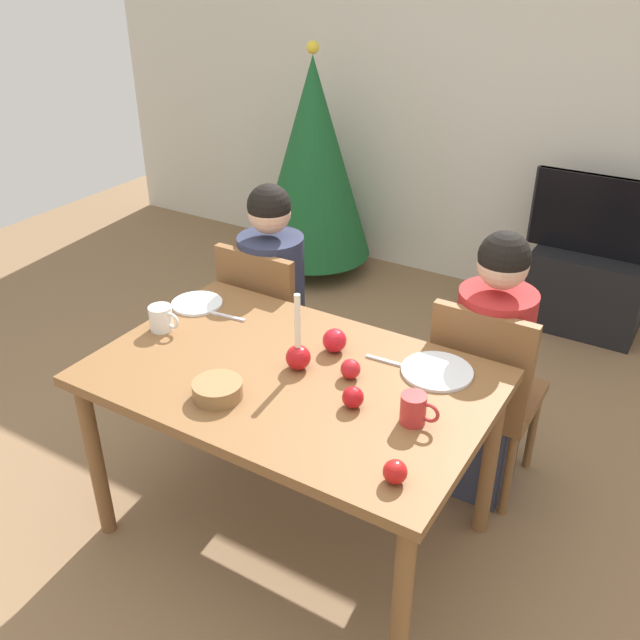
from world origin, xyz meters
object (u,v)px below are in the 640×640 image
(christmas_tree, at_px, (313,160))
(apple_near_candle, at_px, (351,369))
(dining_table, at_px, (291,393))
(apple_by_right_mug, at_px, (353,397))
(tv_stand, at_px, (586,291))
(mug_left, at_px, (162,318))
(candle_centerpiece, at_px, (298,353))
(apple_far_edge, at_px, (395,472))
(tv, at_px, (602,216))
(chair_left, at_px, (269,322))
(person_left_child, at_px, (273,309))
(bowl_walnuts, at_px, (218,390))
(mug_right, at_px, (414,409))
(apple_by_left_plate, at_px, (335,340))
(plate_right, at_px, (437,371))
(plate_left, at_px, (197,303))
(chair_right, at_px, (484,389))
(person_right_child, at_px, (488,373))

(christmas_tree, bearing_deg, apple_near_candle, -55.29)
(dining_table, height_order, apple_by_right_mug, apple_by_right_mug)
(tv_stand, height_order, mug_left, mug_left)
(candle_centerpiece, relative_size, apple_far_edge, 4.16)
(dining_table, relative_size, tv, 1.77)
(apple_by_right_mug, bearing_deg, dining_table, 168.42)
(chair_left, bearing_deg, person_left_child, 90.00)
(bowl_walnuts, bearing_deg, apple_far_edge, -5.42)
(person_left_child, relative_size, mug_right, 9.03)
(person_left_child, height_order, bowl_walnuts, person_left_child)
(candle_centerpiece, bearing_deg, tv_stand, 75.54)
(bowl_walnuts, distance_m, apple_near_candle, 0.46)
(dining_table, xyz_separation_m, apple_near_candle, (0.19, 0.09, 0.12))
(dining_table, height_order, apple_near_candle, apple_near_candle)
(apple_by_left_plate, bearing_deg, tv, 75.75)
(plate_right, bearing_deg, plate_left, -177.75)
(plate_left, relative_size, mug_left, 1.56)
(tv, height_order, plate_right, tv)
(mug_right, bearing_deg, mug_left, 178.31)
(apple_near_candle, relative_size, apple_by_left_plate, 0.79)
(candle_centerpiece, distance_m, bowl_walnuts, 0.32)
(dining_table, height_order, mug_left, mug_left)
(dining_table, xyz_separation_m, person_left_child, (-0.53, 0.64, -0.10))
(christmas_tree, bearing_deg, dining_table, -60.10)
(person_left_child, distance_m, mug_left, 0.68)
(mug_right, xyz_separation_m, apple_far_edge, (0.07, -0.28, -0.02))
(dining_table, bearing_deg, candle_centerpiece, 82.94)
(mug_right, bearing_deg, tv, 87.55)
(plate_right, bearing_deg, apple_near_candle, -143.04)
(apple_near_candle, bearing_deg, apple_by_left_plate, 137.64)
(mug_right, distance_m, apple_by_right_mug, 0.21)
(plate_left, bearing_deg, tv_stand, 59.76)
(tv_stand, bearing_deg, tv, 90.00)
(christmas_tree, xyz_separation_m, plate_left, (0.61, -1.91, -0.04))
(chair_right, bearing_deg, person_left_child, 178.22)
(chair_right, xyz_separation_m, christmas_tree, (-1.75, 1.54, 0.29))
(tv, relative_size, plate_right, 3.11)
(dining_table, bearing_deg, apple_by_left_plate, 75.02)
(candle_centerpiece, bearing_deg, plate_right, 27.84)
(mug_right, bearing_deg, apple_near_candle, 157.99)
(tv_stand, height_order, tv, tv)
(chair_right, xyz_separation_m, plate_left, (-1.14, -0.38, 0.24))
(christmas_tree, bearing_deg, apple_by_right_mug, -55.48)
(chair_left, bearing_deg, apple_far_edge, -40.29)
(person_right_child, distance_m, mug_right, 0.71)
(tv, bearing_deg, chair_left, -123.31)
(plate_left, height_order, apple_by_left_plate, apple_by_left_plate)
(tv_stand, distance_m, bowl_walnuts, 2.70)
(plate_right, xyz_separation_m, mug_right, (0.05, -0.30, 0.05))
(apple_near_candle, xyz_separation_m, apple_by_right_mug, (0.09, -0.14, 0.00))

